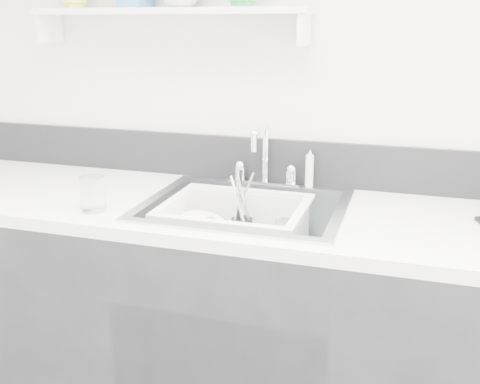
% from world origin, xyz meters
% --- Properties ---
extents(counter_run, '(3.20, 0.62, 0.92)m').
position_xyz_m(counter_run, '(0.00, 1.19, 0.46)').
color(counter_run, black).
rests_on(counter_run, ground).
extents(backsplash, '(3.20, 0.02, 0.16)m').
position_xyz_m(backsplash, '(0.00, 1.49, 1.00)').
color(backsplash, black).
rests_on(backsplash, counter_run).
extents(sink, '(0.64, 0.52, 0.20)m').
position_xyz_m(sink, '(0.00, 1.19, 0.83)').
color(sink, silver).
rests_on(sink, counter_run).
extents(faucet, '(0.26, 0.18, 0.23)m').
position_xyz_m(faucet, '(0.00, 1.44, 0.98)').
color(faucet, silver).
rests_on(faucet, counter_run).
extents(side_sprayer, '(0.03, 0.03, 0.14)m').
position_xyz_m(side_sprayer, '(0.16, 1.44, 0.99)').
color(side_sprayer, silver).
rests_on(side_sprayer, counter_run).
extents(wall_shelf, '(1.00, 0.16, 0.12)m').
position_xyz_m(wall_shelf, '(-0.35, 1.42, 1.51)').
color(wall_shelf, silver).
rests_on(wall_shelf, room_shell).
extents(wash_tub, '(0.52, 0.45, 0.18)m').
position_xyz_m(wash_tub, '(-0.03, 1.18, 0.84)').
color(wash_tub, silver).
rests_on(wash_tub, sink).
extents(plate_stack, '(0.25, 0.25, 0.10)m').
position_xyz_m(plate_stack, '(-0.14, 1.16, 0.79)').
color(plate_stack, white).
rests_on(plate_stack, wash_tub).
extents(utensil_cup, '(0.07, 0.07, 0.24)m').
position_xyz_m(utensil_cup, '(-0.02, 1.24, 0.82)').
color(utensil_cup, black).
rests_on(utensil_cup, wash_tub).
extents(ladle, '(0.25, 0.24, 0.07)m').
position_xyz_m(ladle, '(-0.09, 1.18, 0.80)').
color(ladle, silver).
rests_on(ladle, wash_tub).
extents(tumbler_in_tub, '(0.07, 0.07, 0.10)m').
position_xyz_m(tumbler_in_tub, '(0.12, 1.23, 0.82)').
color(tumbler_in_tub, white).
rests_on(tumbler_in_tub, wash_tub).
extents(tumbler_counter, '(0.10, 0.10, 0.11)m').
position_xyz_m(tumbler_counter, '(-0.43, 1.00, 0.97)').
color(tumbler_counter, white).
rests_on(tumbler_counter, counter_run).
extents(bowl_small, '(0.13, 0.13, 0.04)m').
position_xyz_m(bowl_small, '(0.07, 1.14, 0.79)').
color(bowl_small, white).
rests_on(bowl_small, wash_tub).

